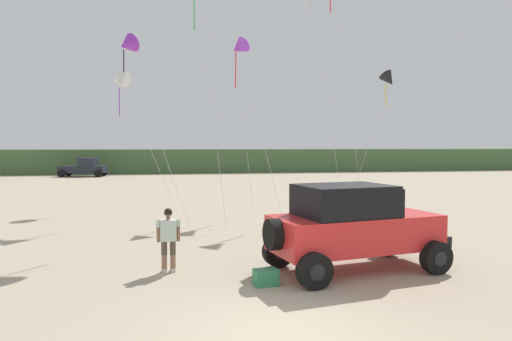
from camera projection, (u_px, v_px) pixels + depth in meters
The scene contains 10 objects.
ground_plane at pixel (281, 333), 8.00m from camera, with size 220.00×220.00×0.00m, color tan.
dune_ridge at pixel (231, 160), 58.10m from camera, with size 90.00×8.74×2.78m, color #426038.
jeep at pixel (353, 225), 11.96m from camera, with size 5.01×3.15×2.26m.
person_watching at pixel (168, 236), 11.81m from camera, with size 0.62×0.33×1.67m.
cooler_box at pixel (266, 277), 10.73m from camera, with size 0.56×0.36×0.38m, color #2D7F51.
distant_pickup at pixel (84, 168), 47.95m from camera, with size 4.80×2.88×1.98m.
kite_red_delta at pixel (122, 83), 24.15m from camera, with size 3.50×4.63×7.29m.
kite_yellow_diamond at pixel (239, 48), 21.91m from camera, with size 1.61×6.35×8.43m.
kite_blue_swept at pixel (127, 45), 20.72m from camera, with size 3.26×5.06×8.42m.
kite_black_sled at pixel (389, 80), 23.67m from camera, with size 3.34×2.05×7.16m.
Camera 1 is at (-1.78, -7.64, 3.28)m, focal length 32.18 mm.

